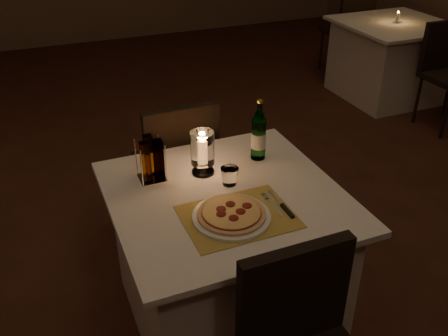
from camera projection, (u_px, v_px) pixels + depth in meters
name	position (u px, v px, depth m)	size (l,w,h in m)	color
floor	(198.00, 295.00, 2.69)	(8.00, 10.00, 0.02)	#452116
main_table	(226.00, 258.00, 2.37)	(1.00, 1.00, 0.74)	white
chair_far	(178.00, 158.00, 2.85)	(0.42, 0.42, 0.90)	black
placemat	(238.00, 217.00, 2.04)	(0.45, 0.34, 0.00)	gold
plate	(231.00, 217.00, 2.02)	(0.32, 0.32, 0.01)	white
pizza	(231.00, 213.00, 2.02)	(0.28, 0.28, 0.02)	#D8B77F
fork	(270.00, 203.00, 2.12)	(0.02, 0.18, 0.00)	silver
knife	(285.00, 208.00, 2.08)	(0.02, 0.22, 0.01)	black
tumbler	(230.00, 176.00, 2.24)	(0.08, 0.08, 0.08)	white
water_bottle	(259.00, 135.00, 2.41)	(0.07, 0.07, 0.31)	#5EAE5D
hurricane_candle	(202.00, 149.00, 2.28)	(0.11, 0.11, 0.21)	white
cruet_caddy	(151.00, 161.00, 2.24)	(0.12, 0.12, 0.21)	white
neighbor_table_right	(390.00, 60.00, 4.92)	(1.00, 1.00, 0.74)	white
neighbor_chair_ra	(448.00, 65.00, 4.26)	(0.42, 0.42, 0.90)	black
neighbor_chair_rb	(350.00, 25.00, 5.40)	(0.42, 0.42, 0.90)	black
neighbor_candle_right	(398.00, 17.00, 4.71)	(0.03, 0.03, 0.11)	white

